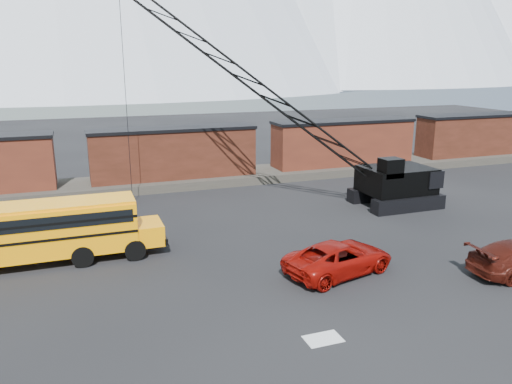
% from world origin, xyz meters
% --- Properties ---
extents(ground, '(160.00, 160.00, 0.00)m').
position_xyz_m(ground, '(0.00, 0.00, 0.00)').
color(ground, black).
rests_on(ground, ground).
extents(gravel_berm, '(120.00, 5.00, 0.70)m').
position_xyz_m(gravel_berm, '(0.00, 22.00, 0.35)').
color(gravel_berm, '#48433B').
rests_on(gravel_berm, ground).
extents(boxcar_mid, '(13.70, 3.10, 4.17)m').
position_xyz_m(boxcar_mid, '(0.00, 22.00, 2.76)').
color(boxcar_mid, '#4E2115').
rests_on(boxcar_mid, gravel_berm).
extents(boxcar_east_near, '(13.70, 3.10, 4.17)m').
position_xyz_m(boxcar_east_near, '(16.00, 22.00, 2.76)').
color(boxcar_east_near, '#441D13').
rests_on(boxcar_east_near, gravel_berm).
extents(boxcar_east_far, '(13.70, 3.10, 4.17)m').
position_xyz_m(boxcar_east_far, '(32.00, 22.00, 2.76)').
color(boxcar_east_far, '#4E2115').
rests_on(boxcar_east_far, gravel_berm).
extents(snow_patch, '(1.40, 0.90, 0.02)m').
position_xyz_m(snow_patch, '(0.50, -4.00, 0.01)').
color(snow_patch, silver).
rests_on(snow_patch, ground).
extents(school_bus, '(11.65, 2.65, 3.19)m').
position_xyz_m(school_bus, '(-9.61, 7.42, 1.79)').
color(school_bus, '#FF9805').
rests_on(school_bus, ground).
extents(red_pickup, '(6.18, 3.93, 1.59)m').
position_xyz_m(red_pickup, '(4.03, 1.17, 0.79)').
color(red_pickup, '#8F0C06').
rests_on(red_pickup, ground).
extents(crawler_crane, '(21.11, 9.37, 15.72)m').
position_xyz_m(crawler_crane, '(4.06, 13.89, 8.70)').
color(crawler_crane, black).
rests_on(crawler_crane, ground).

